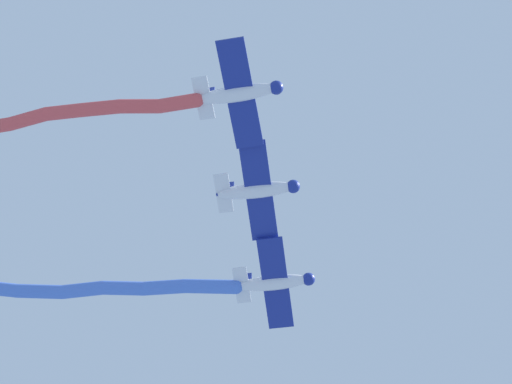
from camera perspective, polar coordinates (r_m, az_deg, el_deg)
airplane_lead at (r=69.20m, az=-0.84°, el=4.97°), size 5.69×7.48×1.84m
smoke_trail_lead at (r=73.37m, az=-10.34°, el=3.54°), size 19.28×7.77×4.55m
airplane_left_wing at (r=72.74m, az=0.10°, el=0.10°), size 5.66×7.48×1.84m
airplane_right_wing at (r=76.28m, az=0.95°, el=-4.55°), size 5.65×7.48×1.84m
smoke_trail_right_wing at (r=79.78m, az=-11.89°, el=-4.53°), size 30.90×3.49×3.57m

